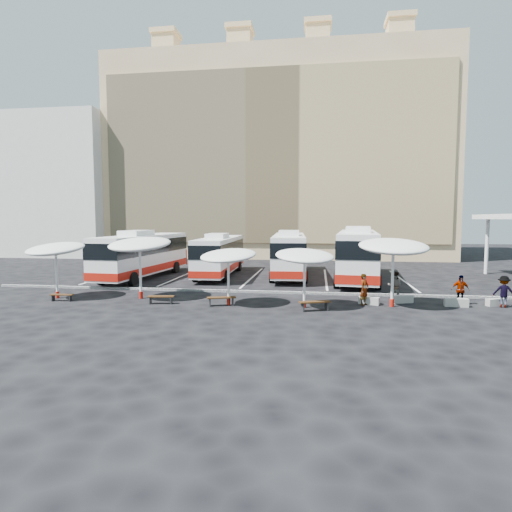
# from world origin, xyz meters

# --- Properties ---
(ground) EXTENTS (120.00, 120.00, 0.00)m
(ground) POSITION_xyz_m (0.00, 0.00, 0.00)
(ground) COLOR black
(ground) RESTS_ON ground
(sandstone_building) EXTENTS (42.00, 18.25, 29.60)m
(sandstone_building) POSITION_xyz_m (0.00, 31.87, 12.63)
(sandstone_building) COLOR tan
(sandstone_building) RESTS_ON ground
(apartment_block) EXTENTS (14.00, 14.00, 18.00)m
(apartment_block) POSITION_xyz_m (-28.00, 28.00, 9.00)
(apartment_block) COLOR silver
(apartment_block) RESTS_ON ground
(curb_divider) EXTENTS (34.00, 0.25, 0.15)m
(curb_divider) POSITION_xyz_m (0.00, 0.50, 0.07)
(curb_divider) COLOR black
(curb_divider) RESTS_ON ground
(bay_lines) EXTENTS (24.15, 12.00, 0.01)m
(bay_lines) POSITION_xyz_m (0.00, 8.00, 0.01)
(bay_lines) COLOR white
(bay_lines) RESTS_ON ground
(bus_0) EXTENTS (3.59, 12.51, 3.92)m
(bus_0) POSITION_xyz_m (-8.77, 6.22, 2.00)
(bus_0) COLOR white
(bus_0) RESTS_ON ground
(bus_1) EXTENTS (2.94, 11.49, 3.62)m
(bus_1) POSITION_xyz_m (-2.91, 8.48, 1.85)
(bus_1) COLOR white
(bus_1) RESTS_ON ground
(bus_2) EXTENTS (3.35, 12.36, 3.88)m
(bus_2) POSITION_xyz_m (2.93, 9.14, 1.98)
(bus_2) COLOR white
(bus_2) RESTS_ON ground
(bus_3) EXTENTS (4.01, 13.62, 4.26)m
(bus_3) POSITION_xyz_m (8.42, 7.37, 2.18)
(bus_3) COLOR white
(bus_3) RESTS_ON ground
(sunshade_0) EXTENTS (4.01, 4.04, 3.53)m
(sunshade_0) POSITION_xyz_m (-10.40, -3.04, 3.00)
(sunshade_0) COLOR white
(sunshade_0) RESTS_ON ground
(sunshade_1) EXTENTS (4.13, 4.18, 3.87)m
(sunshade_1) POSITION_xyz_m (-5.28, -2.46, 3.29)
(sunshade_1) COLOR white
(sunshade_1) RESTS_ON ground
(sunshade_2) EXTENTS (3.98, 4.00, 3.27)m
(sunshade_2) POSITION_xyz_m (0.40, -3.63, 2.78)
(sunshade_2) COLOR white
(sunshade_2) RESTS_ON ground
(sunshade_3) EXTENTS (4.12, 4.14, 3.32)m
(sunshade_3) POSITION_xyz_m (4.63, -3.74, 2.82)
(sunshade_3) COLOR white
(sunshade_3) RESTS_ON ground
(sunshade_4) EXTENTS (4.15, 4.20, 3.90)m
(sunshade_4) POSITION_xyz_m (9.41, -2.79, 3.32)
(sunshade_4) COLOR white
(sunshade_4) RESTS_ON ground
(wood_bench_0) EXTENTS (1.35, 0.48, 0.41)m
(wood_bench_0) POSITION_xyz_m (-9.57, -3.90, 0.31)
(wood_bench_0) COLOR #311C0B
(wood_bench_0) RESTS_ON ground
(wood_bench_1) EXTENTS (1.53, 0.63, 0.46)m
(wood_bench_1) POSITION_xyz_m (-3.49, -3.86, 0.35)
(wood_bench_1) COLOR #311C0B
(wood_bench_1) RESTS_ON ground
(wood_bench_2) EXTENTS (1.65, 0.90, 0.49)m
(wood_bench_2) POSITION_xyz_m (0.04, -3.86, 0.38)
(wood_bench_2) COLOR #311C0B
(wood_bench_2) RESTS_ON ground
(wood_bench_3) EXTENTS (1.72, 1.02, 0.51)m
(wood_bench_3) POSITION_xyz_m (5.20, -4.48, 0.39)
(wood_bench_3) COLOR #311C0B
(wood_bench_3) RESTS_ON ground
(conc_bench_0) EXTENTS (1.20, 0.76, 0.43)m
(conc_bench_0) POSITION_xyz_m (8.24, -2.31, 0.21)
(conc_bench_0) COLOR gray
(conc_bench_0) RESTS_ON ground
(conc_bench_1) EXTENTS (1.22, 0.73, 0.43)m
(conc_bench_1) POSITION_xyz_m (10.21, -1.59, 0.22)
(conc_bench_1) COLOR gray
(conc_bench_1) RESTS_ON ground
(conc_bench_2) EXTENTS (1.25, 0.49, 0.46)m
(conc_bench_2) POSITION_xyz_m (12.93, -2.27, 0.23)
(conc_bench_2) COLOR gray
(conc_bench_2) RESTS_ON ground
(conc_bench_3) EXTENTS (1.14, 0.72, 0.41)m
(conc_bench_3) POSITION_xyz_m (15.17, -1.75, 0.20)
(conc_bench_3) COLOR gray
(conc_bench_3) RESTS_ON ground
(passenger_0) EXTENTS (0.73, 0.77, 1.76)m
(passenger_0) POSITION_xyz_m (7.94, -2.54, 0.88)
(passenger_0) COLOR black
(passenger_0) RESTS_ON ground
(passenger_1) EXTENTS (0.96, 0.83, 1.69)m
(passenger_1) POSITION_xyz_m (9.91, -0.74, 0.85)
(passenger_1) COLOR black
(passenger_1) RESTS_ON ground
(passenger_2) EXTENTS (1.00, 0.45, 1.68)m
(passenger_2) POSITION_xyz_m (13.30, -1.66, 0.84)
(passenger_2) COLOR black
(passenger_2) RESTS_ON ground
(passenger_3) EXTENTS (1.25, 0.90, 1.74)m
(passenger_3) POSITION_xyz_m (15.42, -2.11, 0.87)
(passenger_3) COLOR black
(passenger_3) RESTS_ON ground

